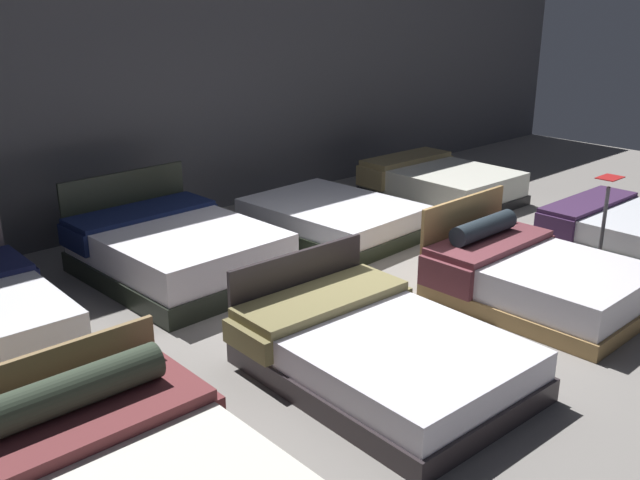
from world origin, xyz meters
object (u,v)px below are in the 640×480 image
at_px(bed_1, 378,351).
at_px(price_sign, 602,237).
at_px(bed_7, 440,183).
at_px(bed_5, 176,251).
at_px(bed_6, 333,218).
at_px(bed_2, 533,277).
at_px(bed_0, 122,478).

xyz_separation_m(bed_1, price_sign, (3.37, -0.15, 0.20)).
height_order(bed_1, bed_7, bed_1).
height_order(bed_5, bed_6, bed_5).
bearing_deg(bed_2, bed_1, 178.08).
distance_m(bed_0, bed_7, 7.36).
bearing_deg(bed_0, price_sign, -0.37).
xyz_separation_m(bed_0, bed_2, (4.44, -0.00, 0.03)).
height_order(bed_0, price_sign, price_sign).
distance_m(bed_0, bed_1, 2.24).
distance_m(bed_1, bed_6, 3.60).
height_order(bed_1, bed_6, bed_1).
bearing_deg(bed_6, price_sign, -71.92).
bearing_deg(bed_5, bed_6, -4.14).
distance_m(bed_2, bed_7, 3.74).
distance_m(bed_0, bed_2, 4.44).
height_order(bed_5, bed_7, bed_5).
xyz_separation_m(bed_7, price_sign, (-1.13, -3.04, 0.18)).
xyz_separation_m(bed_1, bed_2, (2.20, -0.05, 0.04)).
bearing_deg(price_sign, bed_6, 111.02).
relative_size(bed_0, bed_7, 0.96).
bearing_deg(bed_7, price_sign, -108.96).
relative_size(bed_5, price_sign, 2.00).
relative_size(bed_6, bed_7, 1.05).
relative_size(bed_1, bed_5, 1.01).
xyz_separation_m(bed_2, bed_5, (-2.21, 2.99, 0.03)).
bearing_deg(bed_0, bed_1, 1.92).
relative_size(bed_2, bed_5, 0.89).
xyz_separation_m(bed_0, bed_1, (2.24, 0.05, -0.01)).
distance_m(bed_2, bed_5, 3.72).
height_order(bed_2, bed_7, bed_2).
relative_size(bed_1, price_sign, 2.02).
bearing_deg(bed_1, bed_7, 34.76).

